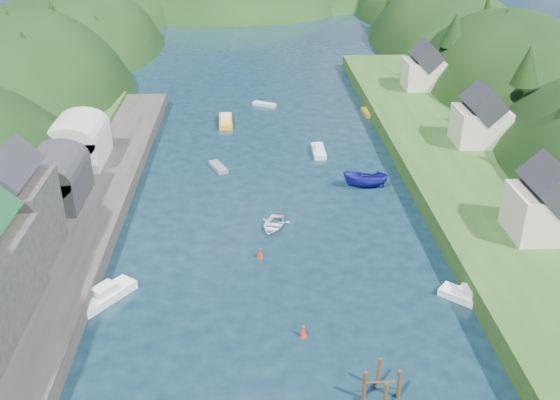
{
  "coord_description": "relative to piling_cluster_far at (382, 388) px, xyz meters",
  "views": [
    {
      "loc": [
        -2.9,
        -33.16,
        34.76
      ],
      "look_at": [
        0.0,
        28.0,
        4.0
      ],
      "focal_mm": 40.0,
      "sensor_mm": 36.0,
      "label": 1
    }
  ],
  "objects": [
    {
      "name": "hillside_left",
      "position": [
        -51.44,
        72.99,
        -9.11
      ],
      "size": [
        44.0,
        245.56,
        52.0
      ],
      "color": "black",
      "rests_on": "ground"
    },
    {
      "name": "terrace_right",
      "position": [
        18.56,
        37.99,
        0.13
      ],
      "size": [
        16.0,
        120.0,
        2.4
      ],
      "primitive_type": "cube",
      "color": "#234719",
      "rests_on": "ground"
    },
    {
      "name": "far_hills",
      "position": [
        -5.22,
        172.0,
        -11.87
      ],
      "size": [
        103.0,
        68.0,
        44.0
      ],
      "color": "black",
      "rests_on": "ground"
    },
    {
      "name": "channel_buoy_far",
      "position": [
        -8.77,
        20.64,
        -0.59
      ],
      "size": [
        0.7,
        0.7,
        1.1
      ],
      "color": "red",
      "rests_on": "ground"
    },
    {
      "name": "boat_sheds",
      "position": [
        -32.44,
        36.99,
        4.2
      ],
      "size": [
        7.0,
        21.0,
        7.5
      ],
      "color": "#2D2D30",
      "rests_on": "quay_left"
    },
    {
      "name": "channel_buoy_near",
      "position": [
        -5.28,
        7.63,
        -0.59
      ],
      "size": [
        0.7,
        0.7,
        1.1
      ],
      "color": "red",
      "rests_on": "ground"
    },
    {
      "name": "moored_boats",
      "position": [
        -9.02,
        24.26,
        -0.39
      ],
      "size": [
        39.33,
        88.19,
        2.34
      ],
      "color": "silver",
      "rests_on": "ground"
    },
    {
      "name": "ground",
      "position": [
        -6.44,
        47.99,
        -1.07
      ],
      "size": [
        600.0,
        600.0,
        0.0
      ],
      "primitive_type": "plane",
      "color": "black",
      "rests_on": "ground"
    },
    {
      "name": "right_bank_cottages",
      "position": [
        21.56,
        46.33,
        4.77
      ],
      "size": [
        9.0,
        59.24,
        8.41
      ],
      "color": "beige",
      "rests_on": "terrace_right"
    },
    {
      "name": "quay_left",
      "position": [
        -30.44,
        17.99,
        -0.07
      ],
      "size": [
        12.0,
        110.0,
        2.0
      ],
      "primitive_type": "cube",
      "color": "#2D2B28",
      "rests_on": "ground"
    },
    {
      "name": "piling_cluster_far",
      "position": [
        0.0,
        0.0,
        0.0
      ],
      "size": [
        3.16,
        2.95,
        3.28
      ],
      "color": "#382314",
      "rests_on": "ground"
    },
    {
      "name": "hillside_right",
      "position": [
        38.56,
        72.99,
        -8.49
      ],
      "size": [
        36.0,
        245.56,
        48.0
      ],
      "color": "black",
      "rests_on": "ground"
    },
    {
      "name": "hill_trees",
      "position": [
        -5.64,
        63.76,
        9.97
      ],
      "size": [
        91.1,
        146.28,
        12.23
      ],
      "color": "black",
      "rests_on": "ground"
    }
  ]
}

